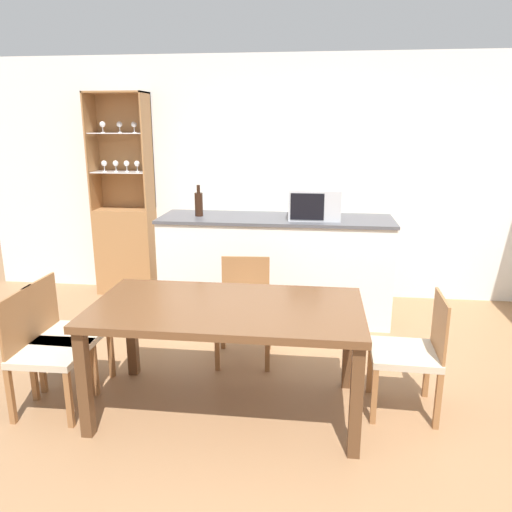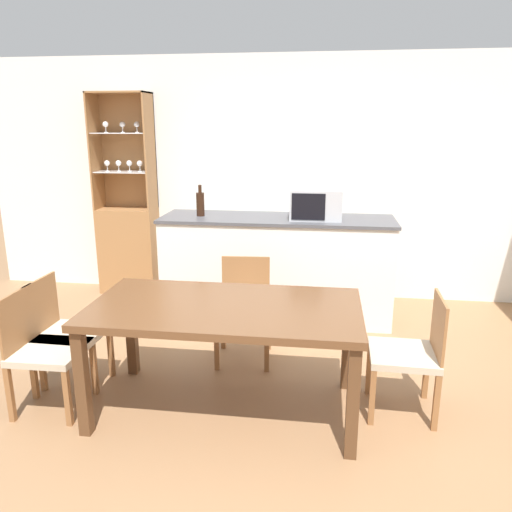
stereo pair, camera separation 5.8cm
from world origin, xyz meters
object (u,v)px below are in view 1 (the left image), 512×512
dining_chair_side_left_far (65,334)px  microwave (315,204)px  dining_chair_side_left_near (45,351)px  display_cabinet (126,235)px  wine_bottle (199,204)px  dining_table (227,317)px  dining_chair_head_far (244,309)px  dining_chair_side_right_far (411,352)px

dining_chair_side_left_far → microwave: bearing=133.4°
microwave → dining_chair_side_left_near: bearing=-133.1°
display_cabinet → wine_bottle: display_cabinet is taller
display_cabinet → dining_chair_side_left_near: size_ratio=2.69×
dining_table → microwave: microwave is taller
display_cabinet → dining_table: display_cabinet is taller
microwave → dining_table: bearing=-107.3°
microwave → dining_chair_side_left_far: bearing=-137.8°
dining_chair_side_left_near → microwave: microwave is taller
dining_chair_head_far → dining_chair_side_right_far: bearing=147.4°
display_cabinet → dining_chair_side_left_far: 2.17m
dining_table → microwave: size_ratio=3.65×
dining_chair_head_far → wine_bottle: (-0.57, 0.92, 0.70)m
display_cabinet → dining_table: 2.75m
dining_chair_side_left_near → dining_chair_head_far: size_ratio=1.00×
dining_table → dining_chair_side_left_far: (-1.19, 0.14, -0.24)m
dining_chair_side_left_near → dining_chair_head_far: (1.19, 0.92, 0.00)m
wine_bottle → display_cabinet: bearing=149.8°
dining_chair_side_left_far → dining_chair_head_far: size_ratio=1.00×
display_cabinet → wine_bottle: bearing=-30.2°
dining_chair_side_right_far → dining_chair_side_left_far: bearing=91.5°
dining_chair_side_right_far → wine_bottle: size_ratio=2.71×
dining_chair_side_left_near → wine_bottle: bearing=160.3°
dining_table → dining_chair_side_left_near: size_ratio=2.13×
dining_chair_side_right_far → microwave: bearing=24.5°
display_cabinet → microwave: 2.21m
display_cabinet → microwave: display_cabinet is taller
dining_table → wine_bottle: size_ratio=5.79×
dining_chair_head_far → wine_bottle: wine_bottle is taller
wine_bottle → dining_chair_head_far: bearing=-58.1°
display_cabinet → dining_chair_side_left_far: (0.36, -2.13, -0.24)m
dining_chair_side_left_far → microwave: microwave is taller
dining_table → display_cabinet: bearing=124.4°
dining_chair_side_right_far → dining_chair_side_left_near: bearing=98.1°
dining_chair_side_right_far → microwave: size_ratio=1.71×
dining_chair_side_right_far → dining_chair_head_far: (-1.19, 0.65, 0.00)m
dining_chair_head_far → dining_chair_side_left_far: bearing=24.3°
microwave → wine_bottle: (-1.10, 0.00, -0.02)m
dining_table → dining_chair_side_left_far: 1.22m
dining_table → microwave: 1.84m
display_cabinet → wine_bottle: (0.98, -0.57, 0.46)m
display_cabinet → microwave: bearing=-15.3°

